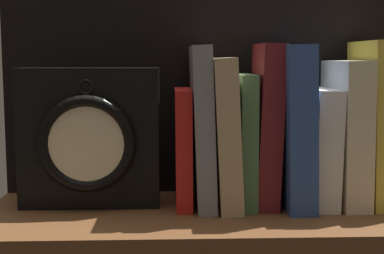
# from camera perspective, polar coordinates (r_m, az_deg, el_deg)

# --- Properties ---
(ground_plane) EXTENTS (0.69, 0.27, 0.03)m
(ground_plane) POSITION_cam_1_polar(r_m,az_deg,el_deg) (0.85, 2.48, -9.31)
(ground_plane) COLOR brown
(back_panel) EXTENTS (0.69, 0.01, 0.36)m
(back_panel) POSITION_cam_1_polar(r_m,az_deg,el_deg) (0.95, 1.91, 4.18)
(back_panel) COLOR black
(back_panel) RESTS_ON ground_plane
(book_red_requiem) EXTENTS (0.03, 0.12, 0.18)m
(book_red_requiem) POSITION_cam_1_polar(r_m,az_deg,el_deg) (0.86, -0.89, -2.09)
(book_red_requiem) COLOR red
(book_red_requiem) RESTS_ON ground_plane
(book_gray_chess) EXTENTS (0.04, 0.15, 0.25)m
(book_gray_chess) POSITION_cam_1_polar(r_m,az_deg,el_deg) (0.86, 1.07, 0.09)
(book_gray_chess) COLOR gray
(book_gray_chess) RESTS_ON ground_plane
(book_tan_shortstories) EXTENTS (0.05, 0.16, 0.23)m
(book_tan_shortstories) POSITION_cam_1_polar(r_m,az_deg,el_deg) (0.86, 3.33, -0.50)
(book_tan_shortstories) COLOR tan
(book_tan_shortstories) RESTS_ON ground_plane
(book_green_romantic) EXTENTS (0.03, 0.13, 0.20)m
(book_green_romantic) POSITION_cam_1_polar(r_m,az_deg,el_deg) (0.87, 5.43, -1.30)
(book_green_romantic) COLOR #476B44
(book_green_romantic) RESTS_ON ground_plane
(book_maroon_dawkins) EXTENTS (0.04, 0.12, 0.25)m
(book_maroon_dawkins) POSITION_cam_1_polar(r_m,az_deg,el_deg) (0.87, 7.56, 0.21)
(book_maroon_dawkins) COLOR maroon
(book_maroon_dawkins) RESTS_ON ground_plane
(book_blue_modern) EXTENTS (0.05, 0.17, 0.25)m
(book_blue_modern) POSITION_cam_1_polar(r_m,az_deg,el_deg) (0.88, 10.17, 0.15)
(book_blue_modern) COLOR #2D4C8E
(book_blue_modern) RESTS_ON ground_plane
(book_white_catcher) EXTENTS (0.04, 0.14, 0.18)m
(book_white_catcher) POSITION_cam_1_polar(r_m,az_deg,el_deg) (0.89, 12.82, -1.94)
(book_white_catcher) COLOR silver
(book_white_catcher) RESTS_ON ground_plane
(book_cream_twain) EXTENTS (0.04, 0.15, 0.22)m
(book_cream_twain) POSITION_cam_1_polar(r_m,az_deg,el_deg) (0.90, 15.48, -0.55)
(book_cream_twain) COLOR beige
(book_cream_twain) RESTS_ON ground_plane
(book_yellow_seinlanguage) EXTENTS (0.05, 0.14, 0.26)m
(book_yellow_seinlanguage) POSITION_cam_1_polar(r_m,az_deg,el_deg) (0.92, 18.15, 0.41)
(book_yellow_seinlanguage) COLOR gold
(book_yellow_seinlanguage) RESTS_ON ground_plane
(framed_clock) EXTENTS (0.21, 0.07, 0.21)m
(framed_clock) POSITION_cam_1_polar(r_m,az_deg,el_deg) (0.86, -10.47, -1.15)
(framed_clock) COLOR black
(framed_clock) RESTS_ON ground_plane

